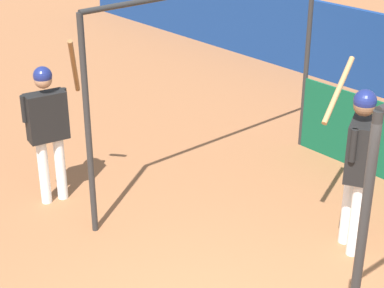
# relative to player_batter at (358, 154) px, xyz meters

# --- Properties ---
(batting_cage) EXTENTS (3.62, 3.77, 2.61)m
(batting_cage) POSITION_rel_player_batter_xyz_m (-0.39, 1.02, -0.01)
(batting_cage) COLOR #282828
(batting_cage) RESTS_ON ground
(player_batter) EXTENTS (0.76, 0.76, 2.03)m
(player_batter) POSITION_rel_player_batter_xyz_m (0.00, 0.00, 0.00)
(player_batter) COLOR white
(player_batter) RESTS_ON ground
(player_waiting) EXTENTS (0.52, 0.86, 2.13)m
(player_waiting) POSITION_rel_player_batter_xyz_m (-3.11, -1.93, -0.08)
(player_waiting) COLOR white
(player_waiting) RESTS_ON ground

